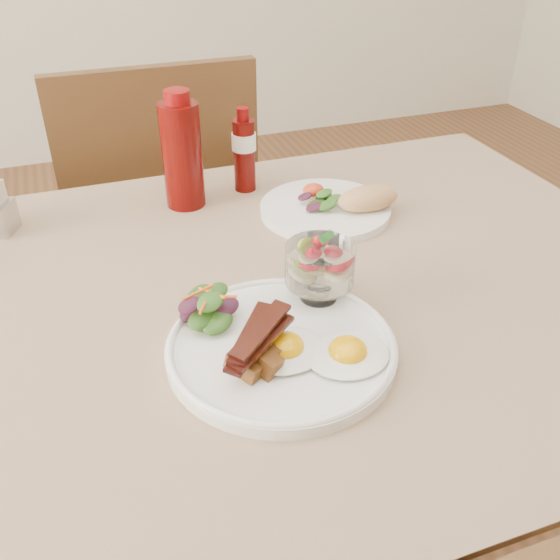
# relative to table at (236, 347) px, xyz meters

# --- Properties ---
(table) EXTENTS (1.33, 0.88, 0.75)m
(table) POSITION_rel_table_xyz_m (0.00, 0.00, 0.00)
(table) COLOR #53331A
(table) RESTS_ON ground
(chair_far) EXTENTS (0.42, 0.42, 0.93)m
(chair_far) POSITION_rel_table_xyz_m (0.00, 0.66, -0.14)
(chair_far) COLOR #53331A
(chair_far) RESTS_ON ground
(main_plate) EXTENTS (0.28, 0.28, 0.02)m
(main_plate) POSITION_rel_table_xyz_m (0.02, -0.13, 0.10)
(main_plate) COLOR white
(main_plate) RESTS_ON table
(fried_eggs) EXTENTS (0.18, 0.14, 0.03)m
(fried_eggs) POSITION_rel_table_xyz_m (0.05, -0.17, 0.11)
(fried_eggs) COLOR white
(fried_eggs) RESTS_ON main_plate
(bacon_potato_pile) EXTENTS (0.10, 0.10, 0.05)m
(bacon_potato_pile) POSITION_rel_table_xyz_m (-0.02, -0.16, 0.13)
(bacon_potato_pile) COLOR brown
(bacon_potato_pile) RESTS_ON main_plate
(side_salad) EXTENTS (0.08, 0.08, 0.05)m
(side_salad) POSITION_rel_table_xyz_m (-0.05, -0.06, 0.12)
(side_salad) COLOR #255115
(side_salad) RESTS_ON main_plate
(fruit_cup) EXTENTS (0.09, 0.09, 0.09)m
(fruit_cup) POSITION_rel_table_xyz_m (0.10, -0.06, 0.16)
(fruit_cup) COLOR white
(fruit_cup) RESTS_ON main_plate
(second_plate) EXTENTS (0.23, 0.22, 0.06)m
(second_plate) POSITION_rel_table_xyz_m (0.23, 0.18, 0.10)
(second_plate) COLOR white
(second_plate) RESTS_ON table
(ketchup_bottle) EXTENTS (0.08, 0.08, 0.20)m
(ketchup_bottle) POSITION_rel_table_xyz_m (0.00, 0.30, 0.18)
(ketchup_bottle) COLOR #500604
(ketchup_bottle) RESTS_ON table
(hot_sauce_bottle) EXTENTS (0.05, 0.05, 0.15)m
(hot_sauce_bottle) POSITION_rel_table_xyz_m (0.12, 0.33, 0.16)
(hot_sauce_bottle) COLOR #500604
(hot_sauce_bottle) RESTS_ON table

